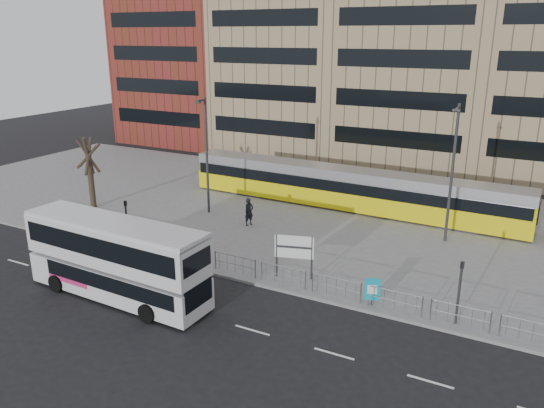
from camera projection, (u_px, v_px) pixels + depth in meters
The scene contains 16 objects.
ground at pixel (196, 271), 30.22m from camera, with size 120.00×120.00×0.00m, color black.
plaza at pixel (289, 211), 40.29m from camera, with size 64.00×24.00×0.15m, color slate.
kerb at pixel (197, 269), 30.24m from camera, with size 64.00×0.25×0.17m, color gray.
building_row at pixel (400, 34), 54.38m from camera, with size 70.40×18.40×31.20m.
pedestrian_barrier at pixel (230, 259), 29.45m from camera, with size 32.07×0.07×1.10m.
road_markings at pixel (166, 305), 26.41m from camera, with size 62.00×0.12×0.01m, color white.
double_decker_bus at pixel (116, 257), 26.59m from camera, with size 10.37×2.88×4.12m.
tram at pixel (348, 188), 40.26m from camera, with size 26.18×3.00×3.08m.
station_sign at pixel (294, 249), 28.54m from camera, with size 2.07×0.70×2.45m.
ad_panel at pixel (372, 290), 25.85m from camera, with size 0.74×0.33×1.44m.
pedestrian at pixel (249, 212), 36.76m from camera, with size 0.71×0.47×1.95m, color black.
traffic_light_west at pixel (127, 218), 32.44m from camera, with size 0.20×0.23×3.10m.
traffic_light_east at pixel (460, 285), 23.86m from camera, with size 0.19×0.22×3.10m.
lamp_post_west at pixel (206, 151), 38.27m from camera, with size 0.45×1.04×8.54m.
lamp_post_east at pixel (452, 169), 32.71m from camera, with size 0.45×1.04×8.80m.
bare_tree at pixel (86, 134), 39.20m from camera, with size 4.91×4.91×7.90m.
Camera 1 is at (16.77, -22.34, 12.90)m, focal length 35.00 mm.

